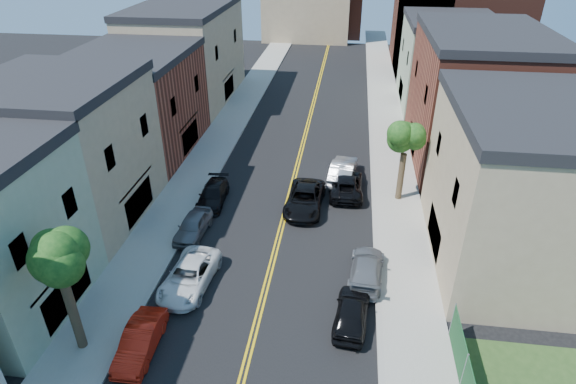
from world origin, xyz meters
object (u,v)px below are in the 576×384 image
at_px(dark_car_right_far, 346,184).
at_px(black_suv_lane, 305,199).
at_px(grey_car_left, 193,226).
at_px(black_car_right, 352,312).
at_px(red_sedan, 140,341).
at_px(white_pickup, 189,276).
at_px(grey_car_right, 366,269).
at_px(black_car_left, 213,195).
at_px(silver_car_right, 343,170).

xyz_separation_m(dark_car_right_far, black_suv_lane, (-2.83, -2.61, 0.04)).
bearing_deg(grey_car_left, black_car_right, -28.58).
distance_m(red_sedan, grey_car_left, 9.59).
xyz_separation_m(white_pickup, black_car_right, (8.93, -1.60, 0.01)).
distance_m(grey_car_right, dark_car_right_far, 9.74).
bearing_deg(black_car_right, dark_car_right_far, -81.97).
height_order(red_sedan, white_pickup, white_pickup).
bearing_deg(grey_car_left, black_suv_lane, 35.09).
bearing_deg(dark_car_right_far, black_car_left, 14.89).
distance_m(grey_car_left, dark_car_right_far, 11.77).
xyz_separation_m(silver_car_right, black_suv_lane, (-2.51, -4.58, -0.08)).
height_order(red_sedan, black_suv_lane, black_suv_lane).
height_order(grey_car_left, dark_car_right_far, dark_car_right_far).
relative_size(red_sedan, black_suv_lane, 0.75).
distance_m(white_pickup, black_car_left, 8.98).
bearing_deg(silver_car_right, red_sedan, 71.05).
xyz_separation_m(red_sedan, grey_car_left, (-0.47, 9.58, 0.02)).
bearing_deg(black_car_right, black_car_left, -40.91).
xyz_separation_m(black_car_left, dark_car_right_far, (9.44, 2.69, 0.07)).
bearing_deg(black_car_left, grey_car_right, -35.42).
relative_size(grey_car_left, black_suv_lane, 0.74).
xyz_separation_m(grey_car_right, black_car_right, (-0.77, -3.55, 0.04)).
xyz_separation_m(white_pickup, grey_car_right, (9.69, 1.95, -0.03)).
relative_size(red_sedan, grey_car_left, 1.01).
relative_size(black_car_right, dark_car_right_far, 0.81).
bearing_deg(dark_car_right_far, black_suv_lane, 41.69).
distance_m(grey_car_left, silver_car_right, 12.77).
distance_m(grey_car_right, black_suv_lane, 8.20).
relative_size(black_car_right, silver_car_right, 0.82).
relative_size(dark_car_right_far, black_suv_lane, 0.95).
xyz_separation_m(red_sedan, silver_car_right, (8.83, 18.33, 0.16)).
height_order(red_sedan, grey_car_right, red_sedan).
bearing_deg(black_suv_lane, silver_car_right, 63.77).
xyz_separation_m(red_sedan, grey_car_right, (10.53, 6.71, -0.00)).
relative_size(grey_car_left, grey_car_right, 0.88).
bearing_deg(grey_car_right, black_suv_lane, -54.16).
relative_size(red_sedan, grey_car_right, 0.88).
distance_m(white_pickup, grey_car_right, 9.89).
relative_size(black_car_left, grey_car_right, 0.97).
bearing_deg(white_pickup, grey_car_right, 16.10).
distance_m(grey_car_left, black_car_left, 4.10).
xyz_separation_m(grey_car_left, grey_car_right, (11.00, -2.86, -0.02)).
relative_size(grey_car_left, silver_car_right, 0.80).
distance_m(white_pickup, black_car_right, 9.07).
distance_m(red_sedan, black_car_left, 13.68).
height_order(black_car_right, silver_car_right, silver_car_right).
height_order(red_sedan, black_car_right, black_car_right).
bearing_deg(silver_car_right, black_car_right, 100.29).
relative_size(white_pickup, silver_car_right, 0.99).
bearing_deg(grey_car_right, dark_car_right_far, -76.89).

